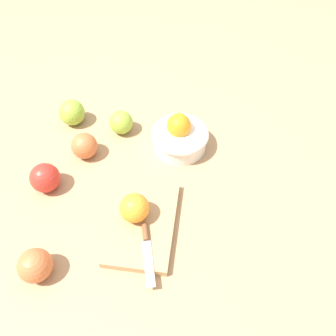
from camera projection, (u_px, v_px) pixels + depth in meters
ground_plane at (129, 185)px, 0.94m from camera, size 2.40×2.40×0.00m
bowl at (180, 136)px, 1.00m from camera, size 0.17×0.17×0.10m
cutting_board at (143, 223)px, 0.85m from camera, size 0.26×0.18×0.02m
orange_on_board at (134, 208)px, 0.82m from camera, size 0.07×0.07×0.07m
knife at (147, 245)px, 0.80m from camera, size 0.16×0.05×0.01m
apple_front_center at (45, 178)px, 0.91m from camera, size 0.08×0.08×0.08m
apple_front_right at (35, 265)px, 0.75m from camera, size 0.08×0.08×0.08m
apple_front_left at (84, 146)px, 0.98m from camera, size 0.08×0.08×0.08m
apple_front_left_2 at (121, 122)px, 1.05m from camera, size 0.07×0.07×0.07m
apple_front_left_3 at (72, 113)px, 1.07m from camera, size 0.08×0.08×0.08m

